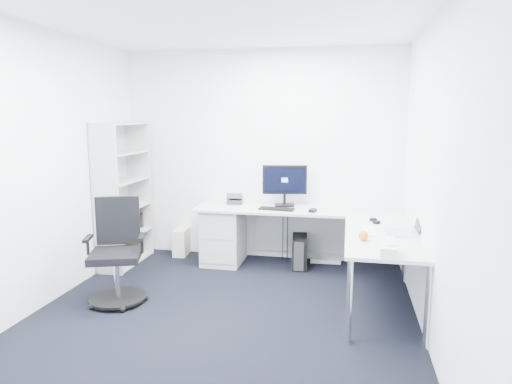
% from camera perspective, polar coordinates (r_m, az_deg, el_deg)
% --- Properties ---
extents(ground, '(4.20, 4.20, 0.00)m').
position_cam_1_polar(ground, '(4.31, -4.92, -16.19)').
color(ground, black).
extents(ceiling, '(4.20, 4.20, 0.00)m').
position_cam_1_polar(ceiling, '(3.97, -5.51, 21.60)').
color(ceiling, white).
extents(wall_back, '(3.60, 0.02, 2.70)m').
position_cam_1_polar(wall_back, '(5.95, 0.58, 4.55)').
color(wall_back, white).
rests_on(wall_back, ground).
extents(wall_front, '(3.60, 0.02, 2.70)m').
position_cam_1_polar(wall_front, '(2.03, -22.39, -6.00)').
color(wall_front, white).
rests_on(wall_front, ground).
extents(wall_left, '(0.02, 4.20, 2.70)m').
position_cam_1_polar(wall_left, '(4.75, -26.51, 2.28)').
color(wall_left, white).
rests_on(wall_left, ground).
extents(wall_right, '(0.02, 4.20, 2.70)m').
position_cam_1_polar(wall_right, '(3.82, 21.68, 1.06)').
color(wall_right, white).
rests_on(wall_right, ground).
extents(l_desk, '(2.56, 1.43, 0.75)m').
position_cam_1_polar(l_desk, '(5.36, 4.97, -6.68)').
color(l_desk, '#B8BABA').
rests_on(l_desk, ground).
extents(drawer_pedestal, '(0.48, 0.59, 0.73)m').
position_cam_1_polar(drawer_pedestal, '(5.87, -4.06, -5.31)').
color(drawer_pedestal, '#B8BABA').
rests_on(drawer_pedestal, ground).
extents(bookshelf, '(0.35, 0.89, 1.79)m').
position_cam_1_polar(bookshelf, '(5.93, -16.27, -0.30)').
color(bookshelf, '#B1B3B3').
rests_on(bookshelf, ground).
extents(task_chair, '(0.74, 0.74, 1.05)m').
position_cam_1_polar(task_chair, '(4.78, -17.16, -7.22)').
color(task_chair, black).
rests_on(task_chair, ground).
extents(black_pc_tower, '(0.22, 0.42, 0.40)m').
position_cam_1_polar(black_pc_tower, '(5.74, 5.48, -7.42)').
color(black_pc_tower, black).
rests_on(black_pc_tower, ground).
extents(beige_pc_tower, '(0.20, 0.39, 0.36)m').
position_cam_1_polar(beige_pc_tower, '(6.32, -9.24, -6.09)').
color(beige_pc_tower, beige).
rests_on(beige_pc_tower, ground).
extents(power_strip, '(0.39, 0.09, 0.04)m').
position_cam_1_polar(power_strip, '(5.97, 8.68, -8.58)').
color(power_strip, silver).
rests_on(power_strip, ground).
extents(monitor, '(0.57, 0.26, 0.53)m').
position_cam_1_polar(monitor, '(5.69, 3.60, 0.87)').
color(monitor, black).
rests_on(monitor, l_desk).
extents(black_keyboard, '(0.44, 0.20, 0.02)m').
position_cam_1_polar(black_keyboard, '(5.50, 2.59, -2.13)').
color(black_keyboard, black).
rests_on(black_keyboard, l_desk).
extents(mouse, '(0.10, 0.13, 0.04)m').
position_cam_1_polar(mouse, '(5.40, 7.10, -2.31)').
color(mouse, black).
rests_on(mouse, l_desk).
extents(desk_phone, '(0.22, 0.22, 0.14)m').
position_cam_1_polar(desk_phone, '(5.86, -2.66, -0.82)').
color(desk_phone, '#2B2B2E').
rests_on(desk_phone, l_desk).
extents(laptop, '(0.35, 0.34, 0.24)m').
position_cam_1_polar(laptop, '(4.58, 17.36, -3.53)').
color(laptop, silver).
rests_on(laptop, l_desk).
extents(white_keyboard, '(0.14, 0.40, 0.01)m').
position_cam_1_polar(white_keyboard, '(4.61, 13.90, -4.74)').
color(white_keyboard, silver).
rests_on(white_keyboard, l_desk).
extents(headphones, '(0.16, 0.21, 0.05)m').
position_cam_1_polar(headphones, '(5.02, 14.64, -3.40)').
color(headphones, black).
rests_on(headphones, l_desk).
extents(orange_fruit, '(0.09, 0.09, 0.09)m').
position_cam_1_polar(orange_fruit, '(4.26, 13.30, -5.36)').
color(orange_fruit, orange).
rests_on(orange_fruit, l_desk).
extents(tissue_box, '(0.16, 0.26, 0.08)m').
position_cam_1_polar(tissue_box, '(3.88, 16.34, -6.99)').
color(tissue_box, silver).
rests_on(tissue_box, l_desk).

